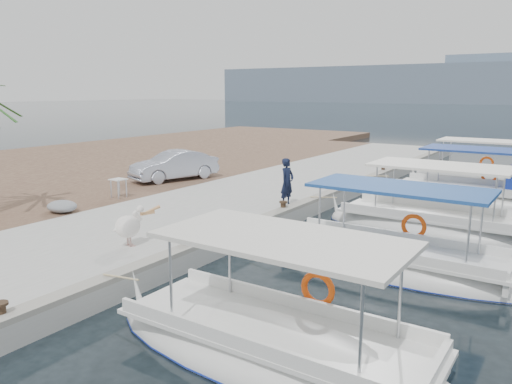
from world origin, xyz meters
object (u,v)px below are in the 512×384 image
fishing_caique_b (389,266)px  fishing_caique_c (431,228)px  fishing_caique_d (478,198)px  fishing_caique_a (273,353)px  parked_car (174,165)px  pelican (129,226)px  fisherman (287,182)px  fishing_caique_e (475,183)px

fishing_caique_b → fishing_caique_c: bearing=90.8°
fishing_caique_d → fishing_caique_a: bearing=-92.2°
fishing_caique_c → parked_car: fishing_caique_c is taller
fishing_caique_b → pelican: 6.85m
fisherman → fishing_caique_e: bearing=-17.7°
fishing_caique_b → fishing_caique_c: (-0.06, 4.30, -0.00)m
fishing_caique_b → parked_car: 12.85m
fishing_caique_d → fisherman: size_ratio=4.55×
fishing_caique_d → parked_car: bearing=-157.7°
fishing_caique_c → fishing_caique_e: same height
fishing_caique_a → fishing_caique_b: size_ratio=0.95×
fishing_caique_b → fishing_caique_e: (-0.44, 13.91, 0.00)m
fishing_caique_d → fishing_caique_c: bearing=-94.7°
fishing_caique_c → pelican: 9.64m
fishing_caique_b → fisherman: bearing=147.4°
fishing_caique_c → fishing_caique_e: 9.63m
fisherman → parked_car: 7.27m
fishing_caique_c → parked_car: (-11.79, 0.56, 1.04)m
fishing_caique_c → pelican: bearing=-127.9°
fisherman → parked_car: (-7.05, 1.79, -0.19)m
fishing_caique_b → fishing_caique_d: (0.40, 9.88, 0.06)m
fishing_caique_a → parked_car: 15.53m
fishing_caique_c → pelican: fishing_caique_c is taller
fisherman → fishing_caique_b: bearing=-118.3°
fishing_caique_a → pelican: (-5.75, 2.08, 0.92)m
fisherman → pelican: bearing=174.0°
fisherman → parked_car: bearing=80.0°
fishing_caique_c → parked_car: 11.85m
fisherman → parked_car: size_ratio=0.42×
fishing_caique_a → parked_car: bearing=138.8°
fishing_caique_c → fishing_caique_d: bearing=85.3°
fishing_caique_b → parked_car: (-11.85, 4.86, 1.04)m
fishing_caique_a → pelican: bearing=160.1°
fishing_caique_b → pelican: fishing_caique_b is taller
parked_car → fishing_caique_a: bearing=-23.0°
fishing_caique_d → fishing_caique_e: 4.12m
fishing_caique_e → parked_car: bearing=-141.6°
fishing_caique_a → fishing_caique_e: (-0.24, 19.27, 0.00)m
fishing_caique_c → fishing_caique_d: same height
pelican → parked_car: (-5.90, 8.14, 0.13)m
fishing_caique_b → fishing_caique_c: same height
fishing_caique_e → fishing_caique_a: bearing=-89.3°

